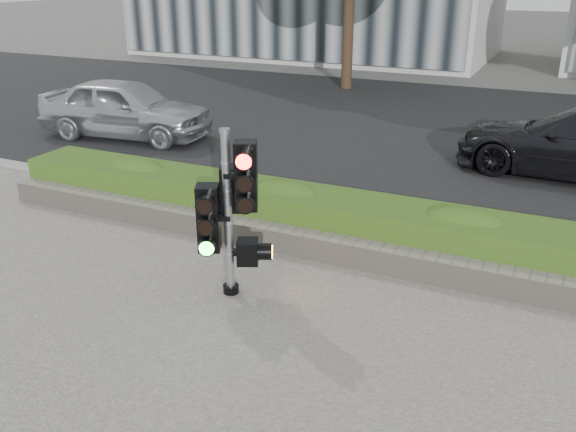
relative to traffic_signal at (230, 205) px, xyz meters
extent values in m
plane|color=#51514C|center=(0.97, -0.52, -1.20)|extent=(120.00, 120.00, 0.00)
cube|color=black|center=(0.97, 9.48, -1.19)|extent=(60.00, 13.00, 0.02)
cube|color=gray|center=(0.97, 2.63, -1.14)|extent=(60.00, 0.25, 0.12)
cube|color=gray|center=(0.97, 1.38, -1.00)|extent=(12.00, 0.32, 0.34)
cube|color=olive|center=(0.97, 2.03, -0.83)|extent=(12.00, 1.00, 0.68)
cylinder|color=black|center=(-3.53, 13.98, 0.81)|extent=(0.36, 0.36, 4.03)
cylinder|color=black|center=(-0.01, -0.04, -1.12)|extent=(0.20, 0.20, 0.10)
cylinder|color=gray|center=(-0.01, -0.04, -0.14)|extent=(0.11, 0.11, 2.07)
cylinder|color=gray|center=(-0.01, -0.04, 0.92)|extent=(0.13, 0.13, 0.05)
cube|color=#FF1107|center=(0.21, 0.03, 0.39)|extent=(0.35, 0.35, 0.83)
cube|color=#14E51E|center=(-0.21, -0.16, -0.14)|extent=(0.35, 0.35, 0.83)
cube|color=black|center=(-0.08, 0.18, 0.14)|extent=(0.35, 0.35, 0.57)
cube|color=orange|center=(0.18, 0.08, -0.62)|extent=(0.35, 0.35, 0.30)
imported|color=#BBBDC3|center=(-6.12, 5.57, -0.47)|extent=(4.33, 2.14, 1.42)
camera|label=1|loc=(3.50, -5.90, 2.65)|focal=38.00mm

